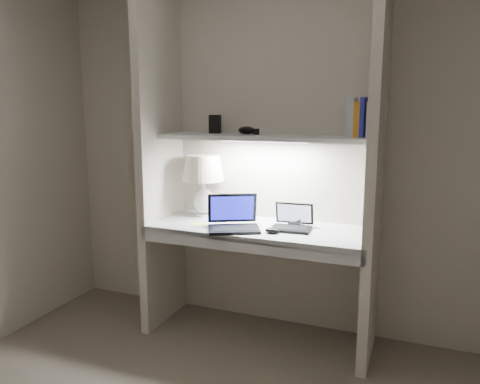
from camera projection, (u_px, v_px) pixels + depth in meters
The scene contains 17 objects.
back_wall at pixel (272, 150), 3.25m from camera, with size 3.20×0.01×2.50m, color beige.
alcove_panel_left at pixel (160, 150), 3.27m from camera, with size 0.06×0.55×2.50m, color beige.
alcove_panel_right at pixel (376, 159), 2.74m from camera, with size 0.06×0.55×2.50m, color beige.
desk at pixel (258, 229), 3.09m from camera, with size 1.40×0.55×0.04m, color white.
desk_apron at pixel (244, 244), 2.86m from camera, with size 1.46×0.03×0.10m, color silver.
shelf at pixel (264, 137), 3.07m from camera, with size 1.40×0.36×0.03m, color silver.
strip_light at pixel (264, 141), 3.07m from camera, with size 0.60×0.04×0.01m, color white.
table_lamp at pixel (203, 175), 3.33m from camera, with size 0.30×0.30×0.44m.
laptop_main at pixel (233, 221), 3.03m from camera, with size 0.41×0.39×0.22m.
laptop_netbook at pixel (292, 223), 3.02m from camera, with size 0.26×0.24×0.16m.
speaker at pixel (296, 215), 3.12m from camera, with size 0.09×0.06×0.13m, color silver.
mouse at pixel (272, 231), 2.92m from camera, with size 0.10×0.06×0.03m, color black.
cable_coil at pixel (292, 230), 2.97m from camera, with size 0.09×0.09×0.01m, color black.
sticky_note at pixel (197, 224), 3.15m from camera, with size 0.06×0.06×0.00m, color #F7FF35.
book_row at pixel (366, 118), 2.85m from camera, with size 0.23×0.16×0.24m.
shelf_box at pixel (215, 124), 3.26m from camera, with size 0.07×0.05×0.13m, color black.
shelf_gadget at pixel (247, 130), 3.12m from camera, with size 0.13×0.09×0.05m, color black.
Camera 1 is at (0.99, -1.61, 1.55)m, focal length 35.00 mm.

